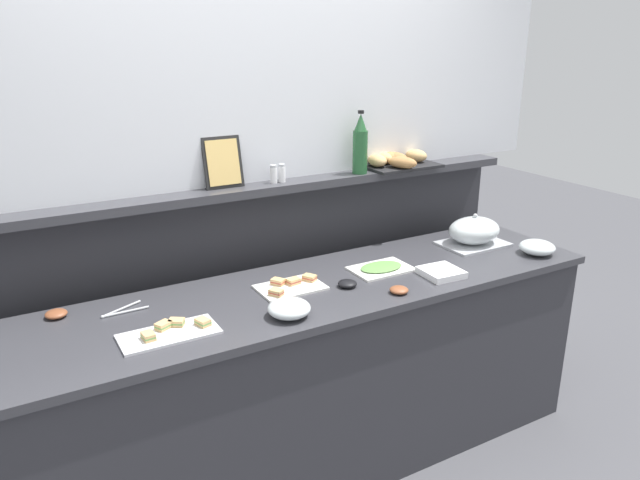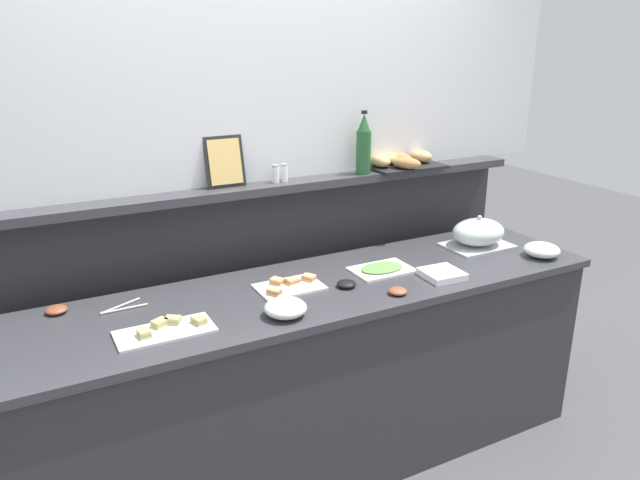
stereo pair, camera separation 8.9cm
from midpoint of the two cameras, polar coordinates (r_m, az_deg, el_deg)
ground_plane at (r=3.52m, az=-4.81°, el=-14.78°), size 12.00×12.00×0.00m
buffet_counter at (r=2.82m, az=-0.10°, el=-13.09°), size 2.76×0.67×0.91m
back_ledge_unit at (r=3.12m, az=-4.49°, el=-5.27°), size 2.87×0.22×1.28m
upper_wall_panel at (r=2.87m, az=-5.36°, el=18.67°), size 3.47×0.08×1.32m
sandwich_platter_side at (r=2.29m, az=-13.33°, el=-8.28°), size 0.36×0.17×0.04m
sandwich_platter_rear at (r=2.60m, az=-1.98°, el=-4.37°), size 0.28×0.19×0.04m
cold_cuts_platter at (r=2.81m, az=6.81°, el=-2.75°), size 0.28×0.19×0.02m
serving_cloche at (r=3.20m, az=15.58°, el=0.62°), size 0.34×0.24×0.17m
glass_bowl_large at (r=2.35m, az=-2.21°, el=-6.54°), size 0.17×0.17×0.07m
glass_bowl_medium at (r=3.17m, az=21.08°, el=-0.94°), size 0.18×0.18×0.07m
condiment_bowl_dark at (r=2.62m, az=3.50°, el=-4.19°), size 0.08×0.08×0.03m
condiment_bowl_teal at (r=2.57m, az=-22.87°, el=-6.14°), size 0.08×0.08×0.03m
condiment_bowl_cream at (r=2.57m, az=8.39°, el=-4.83°), size 0.08×0.08×0.03m
serving_tongs at (r=2.53m, az=-17.40°, el=-6.17°), size 0.19×0.09×0.01m
napkin_stack at (r=2.78m, az=12.42°, el=-3.18°), size 0.18×0.18×0.03m
wine_bottle_green at (r=3.05m, az=5.01°, el=8.93°), size 0.08×0.08×0.32m
salt_shaker at (r=2.87m, az=-3.35°, el=6.30°), size 0.03×0.03×0.09m
pepper_shaker at (r=2.89m, az=-2.55°, el=6.39°), size 0.03×0.03×0.09m
bread_basket at (r=3.24m, az=8.47°, el=7.43°), size 0.40×0.31×0.08m
framed_picture at (r=2.80m, az=-8.14°, el=7.37°), size 0.18×0.06×0.23m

